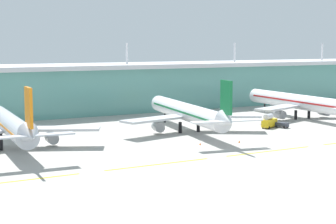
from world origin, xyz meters
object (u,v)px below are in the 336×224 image
(airliner_near, at_px, (11,126))
(pushback_tug, at_px, (282,125))
(fuel_truck, at_px, (269,121))
(safety_cone_nose_front, at_px, (239,141))
(airliner_far, at_px, (300,102))
(safety_cone_left_wingtip, at_px, (200,144))
(airliner_middle, at_px, (188,112))

(airliner_near, distance_m, pushback_tug, 91.56)
(fuel_truck, relative_size, safety_cone_nose_front, 10.91)
(pushback_tug, bearing_deg, safety_cone_nose_front, -151.33)
(airliner_far, relative_size, safety_cone_nose_front, 99.14)
(safety_cone_left_wingtip, bearing_deg, airliner_far, 24.57)
(airliner_middle, relative_size, airliner_far, 0.98)
(safety_cone_left_wingtip, bearing_deg, airliner_middle, 67.74)
(airliner_near, relative_size, pushback_tug, 12.17)
(safety_cone_left_wingtip, bearing_deg, fuel_truck, 22.88)
(airliner_far, bearing_deg, airliner_near, -175.56)
(pushback_tug, relative_size, safety_cone_left_wingtip, 7.09)
(fuel_truck, bearing_deg, pushback_tug, -25.41)
(airliner_near, distance_m, safety_cone_nose_front, 65.35)
(pushback_tug, height_order, safety_cone_left_wingtip, pushback_tug)
(pushback_tug, relative_size, fuel_truck, 0.65)
(airliner_middle, relative_size, pushback_tug, 13.65)
(airliner_near, xyz_separation_m, safety_cone_left_wingtip, (48.72, -20.69, -6.09))
(airliner_near, xyz_separation_m, airliner_middle, (57.93, 1.80, 0.01))
(safety_cone_nose_front, bearing_deg, airliner_near, 159.29)
(airliner_far, relative_size, pushback_tug, 13.99)
(airliner_near, distance_m, airliner_middle, 57.96)
(fuel_truck, bearing_deg, safety_cone_left_wingtip, -157.12)
(pushback_tug, distance_m, fuel_truck, 4.66)
(airliner_middle, distance_m, pushback_tug, 34.66)
(airliner_far, xyz_separation_m, fuel_truck, (-26.09, -13.28, -4.19))
(fuel_truck, bearing_deg, airliner_far, 26.98)
(airliner_far, distance_m, safety_cone_nose_front, 61.53)
(safety_cone_left_wingtip, height_order, safety_cone_nose_front, same)
(pushback_tug, bearing_deg, fuel_truck, 154.59)
(airliner_middle, bearing_deg, airliner_near, -178.22)
(airliner_near, distance_m, airliner_far, 113.53)
(airliner_far, height_order, pushback_tug, airliner_far)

